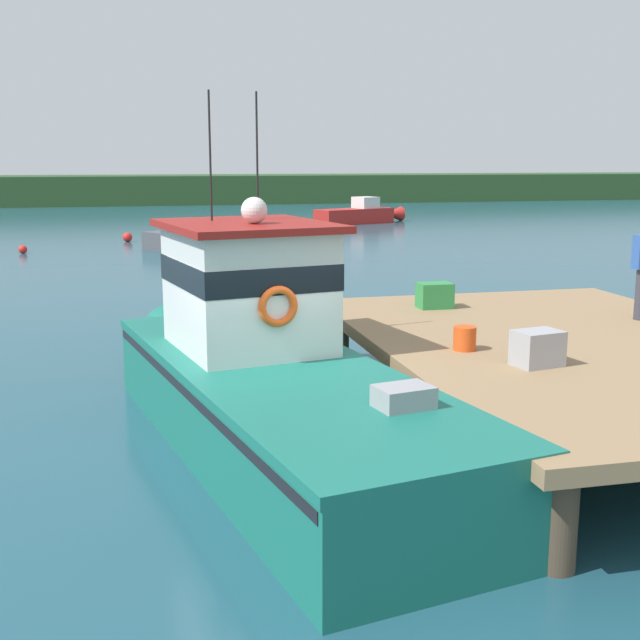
# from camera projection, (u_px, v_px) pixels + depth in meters

# --- Properties ---
(ground_plane) EXTENTS (200.00, 200.00, 0.00)m
(ground_plane) POSITION_uv_depth(u_px,v_px,m) (260.00, 444.00, 11.22)
(ground_plane) COLOR #1E4C5B
(dock) EXTENTS (6.00, 9.00, 1.20)m
(dock) POSITION_uv_depth(u_px,v_px,m) (579.00, 350.00, 12.10)
(dock) COLOR #4C3D2D
(dock) RESTS_ON ground
(main_fishing_boat) EXTENTS (4.06, 9.97, 4.80)m
(main_fishing_boat) POSITION_uv_depth(u_px,v_px,m) (265.00, 372.00, 11.10)
(main_fishing_boat) COLOR #196B5B
(main_fishing_boat) RESTS_ON ground
(crate_single_far) EXTENTS (0.67, 0.54, 0.47)m
(crate_single_far) POSITION_uv_depth(u_px,v_px,m) (537.00, 348.00, 10.63)
(crate_single_far) COLOR #9E9EA3
(crate_single_far) RESTS_ON dock
(crate_stack_near_edge) EXTENTS (0.61, 0.45, 0.46)m
(crate_stack_near_edge) POSITION_uv_depth(u_px,v_px,m) (435.00, 295.00, 14.75)
(crate_stack_near_edge) COLOR #2D8442
(crate_stack_near_edge) RESTS_ON dock
(bait_bucket) EXTENTS (0.32, 0.32, 0.34)m
(bait_bucket) POSITION_uv_depth(u_px,v_px,m) (465.00, 338.00, 11.51)
(bait_bucket) COLOR #E04C19
(bait_bucket) RESTS_ON dock
(moored_boat_off_the_point) EXTENTS (4.07, 4.91, 1.36)m
(moored_boat_off_the_point) POSITION_uv_depth(u_px,v_px,m) (193.00, 242.00, 33.73)
(moored_boat_off_the_point) COLOR #4C4C51
(moored_boat_off_the_point) RESTS_ON ground
(moored_boat_far_right) EXTENTS (6.16, 3.50, 1.57)m
(moored_boat_far_right) POSITION_uv_depth(u_px,v_px,m) (360.00, 214.00, 49.01)
(moored_boat_far_right) COLOR red
(moored_boat_far_right) RESTS_ON ground
(mooring_buoy_channel_marker) EXTENTS (0.44, 0.44, 0.44)m
(mooring_buoy_channel_marker) POSITION_uv_depth(u_px,v_px,m) (128.00, 237.00, 38.17)
(mooring_buoy_channel_marker) COLOR red
(mooring_buoy_channel_marker) RESTS_ON ground
(mooring_buoy_outer) EXTENTS (0.35, 0.35, 0.35)m
(mooring_buoy_outer) POSITION_uv_depth(u_px,v_px,m) (23.00, 249.00, 33.50)
(mooring_buoy_outer) COLOR red
(mooring_buoy_outer) RESTS_ON ground
(mooring_buoy_spare_mooring) EXTENTS (0.42, 0.42, 0.42)m
(mooring_buoy_spare_mooring) POSITION_uv_depth(u_px,v_px,m) (183.00, 239.00, 37.55)
(mooring_buoy_spare_mooring) COLOR red
(mooring_buoy_spare_mooring) RESTS_ON ground
(far_shoreline) EXTENTS (120.00, 8.00, 2.40)m
(far_shoreline) POSITION_uv_depth(u_px,v_px,m) (145.00, 189.00, 70.16)
(far_shoreline) COLOR #284723
(far_shoreline) RESTS_ON ground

